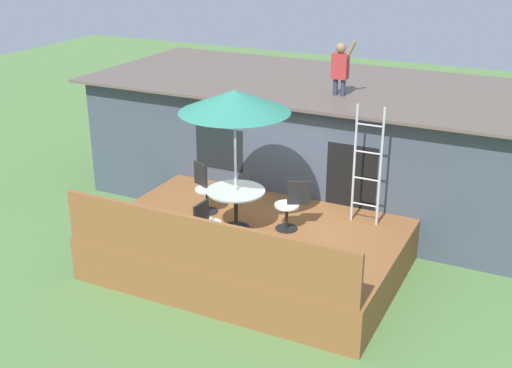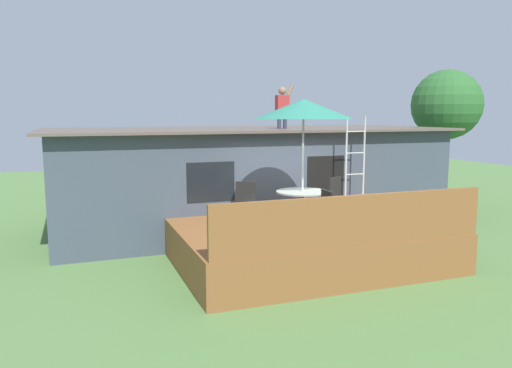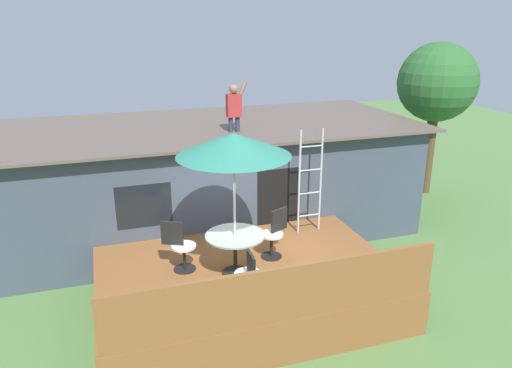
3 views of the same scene
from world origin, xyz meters
TOP-DOWN VIEW (x-y plane):
  - ground_plane at (0.00, 0.00)m, footprint 40.00×40.00m
  - house at (0.00, 3.60)m, footprint 10.50×4.50m
  - deck at (0.00, 0.00)m, footprint 5.29×3.77m
  - deck_railing at (0.00, -1.83)m, footprint 5.19×0.08m
  - patio_table at (-0.24, -0.24)m, footprint 1.04×1.04m
  - patio_umbrella at (-0.24, -0.24)m, footprint 1.90×1.90m
  - step_ladder at (1.73, 1.03)m, footprint 0.52×0.04m
  - person_figure at (0.59, 2.66)m, footprint 0.47×0.20m
  - patio_chair_left at (-1.14, 0.20)m, footprint 0.59×0.44m
  - patio_chair_right at (0.64, 0.18)m, footprint 0.59×0.44m
  - patio_chair_near at (-0.29, -1.21)m, footprint 0.44×0.62m
  - backyard_tree at (7.08, 4.17)m, footprint 2.27×2.27m

SIDE VIEW (x-z plane):
  - ground_plane at x=0.00m, z-range 0.00..0.00m
  - deck at x=0.00m, z-range 0.00..0.80m
  - deck_railing at x=0.00m, z-range 0.80..1.70m
  - patio_chair_left at x=-1.14m, z-range 0.80..1.72m
  - patio_chair_right at x=0.64m, z-range 0.80..1.72m
  - patio_chair_near at x=-0.29m, z-range 0.80..1.72m
  - house at x=0.00m, z-range 0.01..2.69m
  - patio_table at x=-0.24m, z-range 1.01..1.76m
  - step_ladder at x=1.73m, z-range 0.80..3.00m
  - patio_umbrella at x=-0.24m, z-range 1.88..4.42m
  - person_figure at x=0.59m, z-range 2.73..3.84m
  - backyard_tree at x=7.08m, z-range 1.07..5.56m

